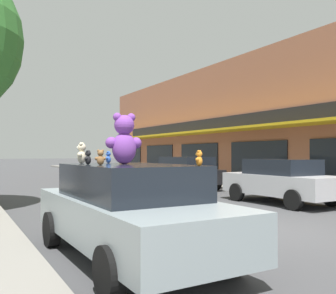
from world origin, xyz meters
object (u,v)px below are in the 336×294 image
(teddy_bear_brown, at_px, (100,158))
(parked_car_far_center, at_px, (282,180))
(teddy_bear_blue, at_px, (108,157))
(teddy_bear_cream, at_px, (82,153))
(teddy_bear_black, at_px, (88,158))
(parked_car_far_right, at_px, (186,172))
(plush_art_car, at_px, (129,209))
(teddy_bear_orange, at_px, (199,158))
(teddy_bear_giant, at_px, (124,140))

(teddy_bear_brown, relative_size, parked_car_far_center, 0.06)
(teddy_bear_brown, bearing_deg, teddy_bear_blue, -110.82)
(teddy_bear_cream, relative_size, parked_car_far_center, 0.09)
(teddy_bear_black, relative_size, teddy_bear_blue, 1.04)
(parked_car_far_right, bearing_deg, teddy_bear_black, -129.86)
(plush_art_car, distance_m, parked_car_far_right, 12.27)
(teddy_bear_cream, distance_m, teddy_bear_black, 0.61)
(teddy_bear_orange, xyz_separation_m, parked_car_far_center, (6.71, 4.81, -0.85))
(teddy_bear_cream, bearing_deg, parked_car_far_right, 168.53)
(teddy_bear_giant, relative_size, teddy_bear_black, 3.67)
(teddy_bear_black, relative_size, teddy_bear_brown, 0.97)
(parked_car_far_right, bearing_deg, teddy_bear_giant, -127.27)
(teddy_bear_black, relative_size, parked_car_far_right, 0.06)
(teddy_bear_black, xyz_separation_m, teddy_bear_brown, (0.07, -0.43, 0.00))
(teddy_bear_black, bearing_deg, teddy_bear_giant, 118.81)
(teddy_bear_brown, xyz_separation_m, teddy_bear_blue, (0.51, 1.03, -0.01))
(teddy_bear_black, bearing_deg, teddy_bear_brown, 51.93)
(plush_art_car, bearing_deg, teddy_bear_black, 143.19)
(teddy_bear_cream, distance_m, parked_car_far_center, 8.29)
(teddy_bear_blue, bearing_deg, teddy_bear_brown, 16.00)
(plush_art_car, xyz_separation_m, teddy_bear_cream, (-0.50, 1.02, 0.92))
(plush_art_car, xyz_separation_m, teddy_bear_brown, (-0.50, -0.01, 0.85))
(parked_car_far_center, relative_size, parked_car_far_right, 1.05)
(teddy_bear_giant, bearing_deg, parked_car_far_right, -120.16)
(teddy_bear_cream, height_order, parked_car_far_right, teddy_bear_cream)
(teddy_bear_giant, xyz_separation_m, parked_car_far_center, (7.29, 3.38, -1.16))
(parked_car_far_center, bearing_deg, teddy_bear_giant, -155.10)
(plush_art_car, relative_size, teddy_bear_black, 19.74)
(teddy_bear_giant, relative_size, teddy_bear_brown, 3.56)
(teddy_bear_blue, distance_m, parked_car_far_right, 11.49)
(teddy_bear_black, height_order, parked_car_far_center, teddy_bear_black)
(teddy_bear_brown, bearing_deg, plush_art_car, -172.69)
(plush_art_car, relative_size, parked_car_far_center, 1.11)
(teddy_bear_black, bearing_deg, parked_car_far_center, 155.15)
(teddy_bear_black, bearing_deg, plush_art_car, 96.72)
(teddy_bear_black, xyz_separation_m, parked_car_far_center, (7.88, 3.24, -0.86))
(teddy_bear_blue, height_order, parked_car_far_center, teddy_bear_blue)
(teddy_bear_orange, bearing_deg, parked_car_far_right, -155.90)
(plush_art_car, height_order, parked_car_far_right, parked_car_far_right)
(plush_art_car, xyz_separation_m, teddy_bear_giant, (0.02, 0.27, 1.15))
(teddy_bear_brown, relative_size, parked_car_far_right, 0.06)
(teddy_bear_brown, bearing_deg, teddy_bear_black, -75.15)
(teddy_bear_cream, height_order, teddy_bear_black, teddy_bear_cream)
(parked_car_far_right, bearing_deg, teddy_bear_blue, -129.55)
(teddy_bear_black, distance_m, teddy_bear_blue, 0.84)
(teddy_bear_cream, height_order, parked_car_far_center, teddy_bear_cream)
(plush_art_car, bearing_deg, teddy_bear_orange, -63.54)
(teddy_bear_giant, xyz_separation_m, parked_car_far_right, (7.29, 9.58, -1.12))
(teddy_bear_black, bearing_deg, teddy_bear_cream, -143.77)
(plush_art_car, height_order, teddy_bear_cream, teddy_bear_cream)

